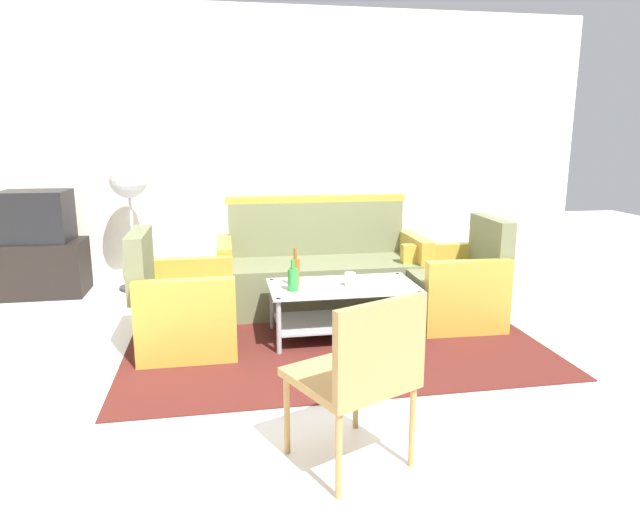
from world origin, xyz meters
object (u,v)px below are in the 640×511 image
at_px(armchair_right, 456,288).
at_px(tv_stand, 42,268).
at_px(couch, 321,272).
at_px(cup, 350,279).
at_px(wicker_chair, 362,369).
at_px(bottle_green, 293,279).
at_px(pedestal_fan, 129,187).
at_px(armchair_left, 183,309).
at_px(television, 36,216).
at_px(coffee_table, 343,303).
at_px(bottle_brown, 295,271).

xyz_separation_m(armchair_right, tv_stand, (-3.58, 1.44, -0.03)).
relative_size(couch, tv_stand, 2.26).
xyz_separation_m(cup, tv_stand, (-2.64, 1.66, -0.20)).
bearing_deg(wicker_chair, bottle_green, 69.24).
xyz_separation_m(tv_stand, pedestal_fan, (0.85, 0.05, 0.75)).
bearing_deg(armchair_right, cup, 105.00).
bearing_deg(wicker_chair, armchair_right, 31.36).
xyz_separation_m(armchair_left, armchair_right, (2.16, 0.19, 0.00)).
bearing_deg(armchair_right, couch, 61.31).
distance_m(couch, armchair_right, 1.18).
relative_size(armchair_right, tv_stand, 1.06).
relative_size(television, pedestal_fan, 0.48).
height_order(coffee_table, wicker_chair, wicker_chair).
distance_m(armchair_left, cup, 1.23).
bearing_deg(couch, armchair_right, 149.72).
height_order(armchair_right, coffee_table, armchair_right).
bearing_deg(wicker_chair, cup, 54.25).
bearing_deg(pedestal_fan, couch, -27.27).
distance_m(armchair_right, cup, 0.98).
height_order(couch, bottle_brown, couch).
distance_m(armchair_left, bottle_brown, 0.86).
xyz_separation_m(armchair_left, bottle_brown, (0.82, 0.06, 0.23)).
relative_size(coffee_table, cup, 11.00).
xyz_separation_m(couch, coffee_table, (0.02, -0.79, -0.04)).
relative_size(couch, wicker_chair, 2.15).
relative_size(couch, pedestal_fan, 1.42).
bearing_deg(tv_stand, armchair_right, -21.91).
xyz_separation_m(couch, pedestal_fan, (-1.72, 0.89, 0.70)).
height_order(armchair_left, coffee_table, armchair_left).
distance_m(armchair_left, television, 2.21).
distance_m(couch, pedestal_fan, 2.06).
xyz_separation_m(coffee_table, wicker_chair, (-0.28, -1.68, 0.22)).
distance_m(coffee_table, bottle_green, 0.45).
height_order(armchair_right, pedestal_fan, pedestal_fan).
bearing_deg(cup, television, 147.85).
distance_m(bottle_brown, wicker_chair, 1.74).
distance_m(armchair_left, bottle_green, 0.82).
relative_size(armchair_left, television, 1.38).
height_order(couch, cup, couch).
distance_m(cup, tv_stand, 3.12).
xyz_separation_m(couch, television, (-2.57, 0.84, 0.44)).
bearing_deg(cup, bottle_brown, 168.58).
relative_size(tv_stand, pedestal_fan, 0.63).
height_order(armchair_left, pedestal_fan, pedestal_fan).
distance_m(bottle_brown, bottle_green, 0.14).
height_order(armchair_left, wicker_chair, armchair_left).
distance_m(armchair_right, pedestal_fan, 3.20).
distance_m(armchair_right, bottle_brown, 1.37).
height_order(couch, armchair_right, couch).
relative_size(bottle_green, cup, 2.29).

